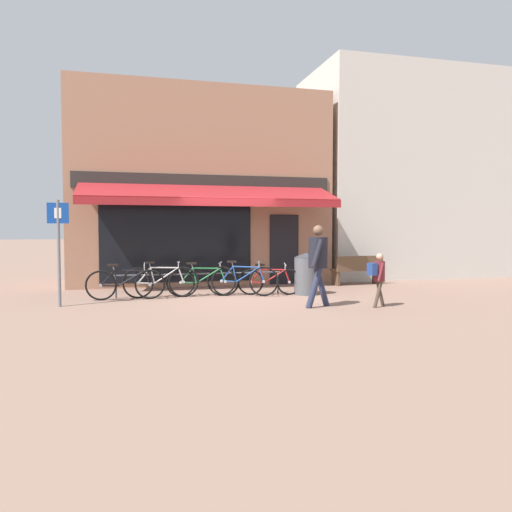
{
  "coord_description": "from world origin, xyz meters",
  "views": [
    {
      "loc": [
        -2.65,
        -11.87,
        1.65
      ],
      "look_at": [
        0.22,
        -0.89,
        1.05
      ],
      "focal_mm": 35.0,
      "sensor_mm": 36.0,
      "label": 1
    }
  ],
  "objects": [
    {
      "name": "bicycle_blue",
      "position": [
        0.15,
        0.17,
        0.4
      ],
      "size": [
        1.7,
        0.74,
        0.88
      ],
      "rotation": [
        -0.03,
        0.0,
        -0.37
      ],
      "color": "black",
      "rests_on": "ground_plane"
    },
    {
      "name": "ground_plane",
      "position": [
        0.0,
        0.0,
        0.0
      ],
      "size": [
        160.0,
        160.0,
        0.0
      ],
      "primitive_type": "plane",
      "color": "#846656"
    },
    {
      "name": "pedestrian_adult",
      "position": [
        1.31,
        -1.97,
        1.06
      ],
      "size": [
        0.62,
        0.64,
        1.76
      ],
      "rotation": [
        0.0,
        0.0,
        -0.04
      ],
      "color": "#282D47",
      "rests_on": "ground_plane"
    },
    {
      "name": "park_bench",
      "position": [
        4.08,
        1.78,
        0.46
      ],
      "size": [
        1.64,
        0.64,
        0.87
      ],
      "rotation": [
        0.0,
        0.0,
        0.13
      ],
      "color": "brown",
      "rests_on": "ground_plane"
    },
    {
      "name": "parking_sign",
      "position": [
        -4.04,
        -0.52,
        1.4
      ],
      "size": [
        0.44,
        0.07,
        2.28
      ],
      "color": "slate",
      "rests_on": "ground_plane"
    },
    {
      "name": "litter_bin",
      "position": [
        1.77,
        0.01,
        0.54
      ],
      "size": [
        0.6,
        0.6,
        1.07
      ],
      "color": "#515459",
      "rests_on": "ground_plane"
    },
    {
      "name": "bicycle_green",
      "position": [
        -0.81,
        0.38,
        0.38
      ],
      "size": [
        1.83,
        0.52,
        0.87
      ],
      "rotation": [
        -0.14,
        0.0,
        -0.07
      ],
      "color": "black",
      "rests_on": "ground_plane"
    },
    {
      "name": "bicycle_red",
      "position": [
        0.86,
        0.16,
        0.36
      ],
      "size": [
        1.62,
        0.6,
        0.81
      ],
      "rotation": [
        0.06,
        0.0,
        -0.24
      ],
      "color": "black",
      "rests_on": "ground_plane"
    },
    {
      "name": "bicycle_silver",
      "position": [
        -1.84,
        0.36,
        0.4
      ],
      "size": [
        1.83,
        0.52,
        0.89
      ],
      "rotation": [
        -0.07,
        0.0,
        -0.01
      ],
      "color": "black",
      "rests_on": "ground_plane"
    },
    {
      "name": "bicycle_black",
      "position": [
        -2.67,
        0.16,
        0.38
      ],
      "size": [
        1.83,
        0.52,
        0.87
      ],
      "rotation": [
        0.1,
        0.0,
        -0.05
      ],
      "color": "black",
      "rests_on": "ground_plane"
    },
    {
      "name": "bike_rack_rail",
      "position": [
        -0.86,
        0.48,
        0.48
      ],
      "size": [
        4.16,
        0.04,
        0.57
      ],
      "color": "#47494F",
      "rests_on": "ground_plane"
    },
    {
      "name": "shop_front",
      "position": [
        -0.35,
        4.02,
        2.95
      ],
      "size": [
        7.84,
        4.52,
        5.91
      ],
      "color": "#9E7056",
      "rests_on": "ground_plane"
    },
    {
      "name": "neighbour_building",
      "position": [
        7.48,
        4.53,
        3.58
      ],
      "size": [
        7.41,
        4.0,
        7.17
      ],
      "color": "beige",
      "rests_on": "ground_plane"
    },
    {
      "name": "pedestrian_child",
      "position": [
        2.55,
        -2.29,
        0.72
      ],
      "size": [
        0.46,
        0.41,
        1.16
      ],
      "rotation": [
        0.0,
        0.0,
        0.15
      ],
      "color": "#47382D",
      "rests_on": "ground_plane"
    }
  ]
}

